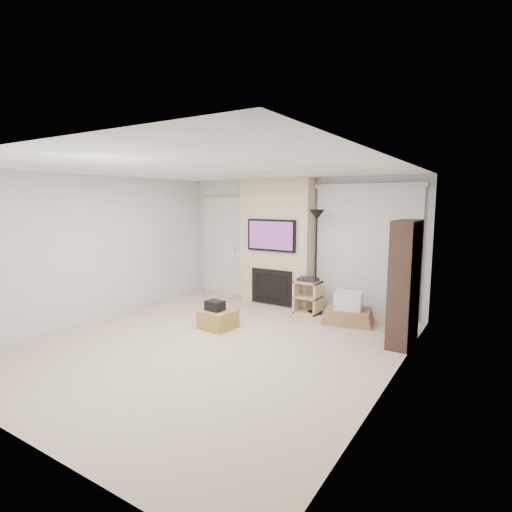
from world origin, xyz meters
The scene contains 16 objects.
floor centered at (0.00, 0.00, 0.00)m, with size 5.00×5.50×0.00m, color beige.
ceiling centered at (0.00, 0.00, 2.50)m, with size 5.00×5.50×0.00m, color white.
wall_back centered at (0.00, 2.75, 1.25)m, with size 5.00×2.50×0.00m, color silver.
wall_front centered at (0.00, -2.75, 1.25)m, with size 5.00×2.50×0.00m, color silver.
wall_left centered at (-2.50, 0.00, 1.25)m, with size 5.50×2.50×0.00m, color silver.
wall_right centered at (2.50, 0.00, 1.25)m, with size 5.50×2.50×0.00m, color silver.
hvac_vent centered at (0.40, 0.80, 2.50)m, with size 0.35×0.18×0.01m, color silver.
ottoman centered at (-0.37, 0.62, 0.15)m, with size 0.50×0.50×0.30m, color #A7883A.
black_bag centered at (-0.40, 0.58, 0.38)m, with size 0.28×0.22×0.16m, color black.
fireplace_wall centered at (-0.35, 2.54, 1.24)m, with size 1.50×0.47×2.50m.
entry_door centered at (-1.80, 2.71, 1.05)m, with size 1.02×0.11×2.14m.
vertical_blinds centered at (1.40, 2.70, 1.27)m, with size 1.98×0.10×2.37m.
floor_lamp centered at (0.62, 2.27, 1.51)m, with size 0.28×0.28×1.91m.
av_stand centered at (0.49, 2.23, 0.35)m, with size 0.45×0.38×0.66m.
box_stack centered at (1.34, 2.02, 0.20)m, with size 0.90×0.74×0.54m.
bookshelf centered at (2.34, 1.47, 0.90)m, with size 0.30×0.80×1.80m.
Camera 1 is at (3.51, -4.40, 2.07)m, focal length 28.00 mm.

